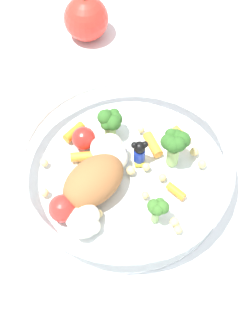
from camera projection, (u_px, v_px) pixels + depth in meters
ground_plane at (117, 168)px, 0.64m from camera, size 2.40×2.40×0.00m
food_container at (120, 168)px, 0.61m from camera, size 0.26×0.26×0.06m
loose_apple at (86, 18)px, 0.75m from camera, size 0.07×0.07×0.08m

